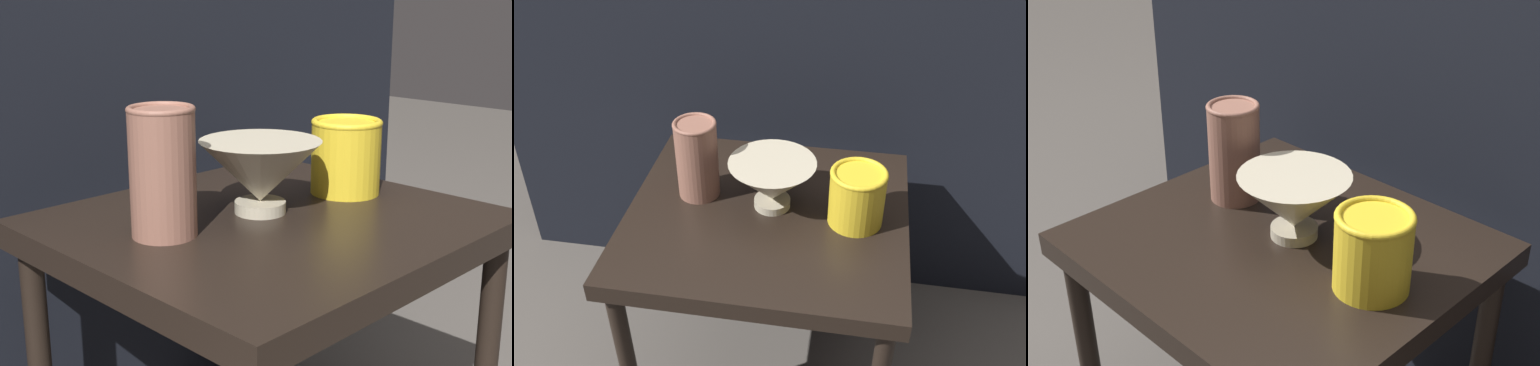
# 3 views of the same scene
# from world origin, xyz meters

# --- Properties ---
(table) EXTENTS (0.59, 0.54, 0.48)m
(table) POSITION_xyz_m (0.00, 0.00, 0.42)
(table) COLOR black
(table) RESTS_ON ground_plane
(couch_backdrop) EXTENTS (1.59, 0.50, 0.88)m
(couch_backdrop) POSITION_xyz_m (0.00, 0.59, 0.44)
(couch_backdrop) COLOR black
(couch_backdrop) RESTS_ON ground_plane
(bowl) EXTENTS (0.18, 0.18, 0.11)m
(bowl) POSITION_xyz_m (0.01, 0.02, 0.54)
(bowl) COLOR #B2A88E
(bowl) RESTS_ON table
(vase_textured_left) EXTENTS (0.09, 0.09, 0.18)m
(vase_textured_left) POSITION_xyz_m (-0.16, 0.04, 0.57)
(vase_textured_left) COLOR brown
(vase_textured_left) RESTS_ON table
(vase_colorful_right) EXTENTS (0.11, 0.11, 0.12)m
(vase_colorful_right) POSITION_xyz_m (0.18, 0.00, 0.54)
(vase_colorful_right) COLOR gold
(vase_colorful_right) RESTS_ON table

